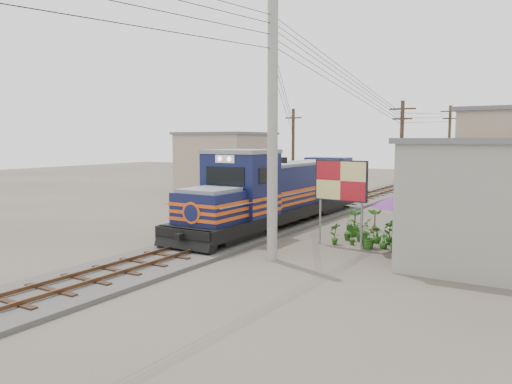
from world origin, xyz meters
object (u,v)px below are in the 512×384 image
Objects in this scene: billboard at (341,183)px; vendor at (420,219)px; market_umbrella at (398,201)px; locomotive at (279,193)px.

billboard reaches higher than vendor.
market_umbrella is 3.94m from vendor.
market_umbrella is at bearing 82.94° from vendor.
locomotive is 6.66× the size of market_umbrella.
locomotive is at bearing -2.50° from vendor.
locomotive reaches higher than market_umbrella.
billboard is at bearing -34.00° from locomotive.
locomotive is 7.42m from vendor.
market_umbrella is (2.47, -0.03, -0.63)m from billboard.
locomotive is 8.01m from market_umbrella.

